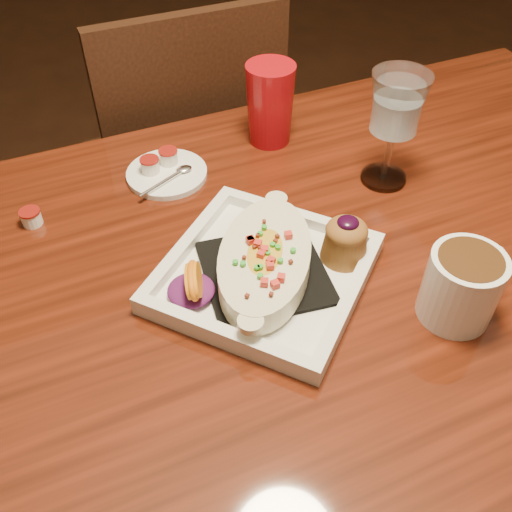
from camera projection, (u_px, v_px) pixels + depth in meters
name	position (u px, v px, depth m)	size (l,w,h in m)	color
floor	(290.00, 483.00, 1.36)	(7.00, 7.00, 0.00)	black
table	(307.00, 306.00, 0.90)	(1.50, 0.90, 0.75)	maroon
chair_far	(187.00, 167.00, 1.42)	(0.42, 0.42, 0.93)	black
plate	(271.00, 264.00, 0.79)	(0.38, 0.38, 0.08)	white
coffee_mug	(464.00, 283.00, 0.73)	(0.14, 0.10, 0.10)	white
goblet	(396.00, 110.00, 0.88)	(0.09, 0.09, 0.19)	silver
saucer	(165.00, 172.00, 0.98)	(0.14, 0.14, 0.09)	white
creamer_loose	(31.00, 217.00, 0.89)	(0.03, 0.03, 0.03)	white
red_tumbler	(270.00, 104.00, 1.01)	(0.09, 0.09, 0.15)	#B50C15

